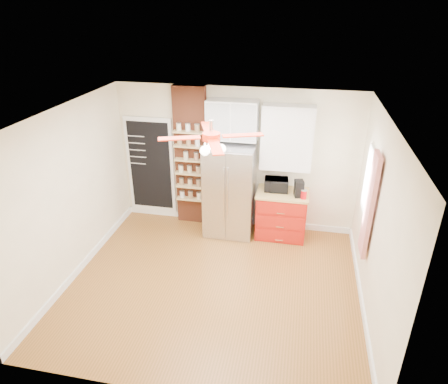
% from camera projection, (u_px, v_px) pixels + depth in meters
% --- Properties ---
extents(floor, '(4.50, 4.50, 0.00)m').
position_uv_depth(floor, '(214.00, 284.00, 6.29)').
color(floor, brown).
rests_on(floor, ground).
extents(ceiling, '(4.50, 4.50, 0.00)m').
position_uv_depth(ceiling, '(211.00, 116.00, 5.11)').
color(ceiling, white).
rests_on(ceiling, wall_back).
extents(wall_back, '(4.50, 0.02, 2.70)m').
position_uv_depth(wall_back, '(236.00, 159.00, 7.47)').
color(wall_back, '#F6ECC6').
rests_on(wall_back, floor).
extents(wall_front, '(4.50, 0.02, 2.70)m').
position_uv_depth(wall_front, '(167.00, 303.00, 3.94)').
color(wall_front, '#F6ECC6').
rests_on(wall_front, floor).
extents(wall_left, '(0.02, 4.00, 2.70)m').
position_uv_depth(wall_left, '(69.00, 195.00, 6.10)').
color(wall_left, '#F6ECC6').
rests_on(wall_left, floor).
extents(wall_right, '(0.02, 4.00, 2.70)m').
position_uv_depth(wall_right, '(377.00, 225.00, 5.31)').
color(wall_right, '#F6ECC6').
rests_on(wall_right, floor).
extents(chalkboard, '(0.95, 0.05, 1.95)m').
position_uv_depth(chalkboard, '(151.00, 166.00, 7.85)').
color(chalkboard, white).
rests_on(chalkboard, wall_back).
extents(brick_pillar, '(0.60, 0.16, 2.70)m').
position_uv_depth(brick_pillar, '(191.00, 158.00, 7.55)').
color(brick_pillar, brown).
rests_on(brick_pillar, floor).
extents(fridge, '(0.90, 0.70, 1.75)m').
position_uv_depth(fridge, '(230.00, 190.00, 7.36)').
color(fridge, silver).
rests_on(fridge, floor).
extents(upper_glass_cabinet, '(0.90, 0.35, 0.70)m').
position_uv_depth(upper_glass_cabinet, '(232.00, 120.00, 6.97)').
color(upper_glass_cabinet, white).
rests_on(upper_glass_cabinet, wall_back).
extents(red_cabinet, '(0.94, 0.64, 0.90)m').
position_uv_depth(red_cabinet, '(281.00, 214.00, 7.42)').
color(red_cabinet, '#AE180E').
rests_on(red_cabinet, floor).
extents(upper_shelf_unit, '(0.90, 0.30, 1.15)m').
position_uv_depth(upper_shelf_unit, '(287.00, 138.00, 6.94)').
color(upper_shelf_unit, white).
rests_on(upper_shelf_unit, wall_back).
extents(window, '(0.04, 0.75, 1.05)m').
position_uv_depth(window, '(369.00, 183.00, 6.02)').
color(window, white).
rests_on(window, wall_right).
extents(curtain, '(0.06, 0.40, 1.55)m').
position_uv_depth(curtain, '(370.00, 206.00, 5.58)').
color(curtain, red).
rests_on(curtain, wall_right).
extents(ceiling_fan, '(1.40, 1.40, 0.44)m').
position_uv_depth(ceiling_fan, '(211.00, 137.00, 5.24)').
color(ceiling_fan, silver).
rests_on(ceiling_fan, ceiling).
extents(toaster_oven, '(0.45, 0.32, 0.24)m').
position_uv_depth(toaster_oven, '(276.00, 185.00, 7.25)').
color(toaster_oven, black).
rests_on(toaster_oven, red_cabinet).
extents(coffee_maker, '(0.19, 0.21, 0.30)m').
position_uv_depth(coffee_maker, '(299.00, 189.00, 7.02)').
color(coffee_maker, black).
rests_on(coffee_maker, red_cabinet).
extents(canister_left, '(0.12, 0.12, 0.16)m').
position_uv_depth(canister_left, '(304.00, 195.00, 6.97)').
color(canister_left, red).
rests_on(canister_left, red_cabinet).
extents(canister_right, '(0.10, 0.10, 0.13)m').
position_uv_depth(canister_right, '(301.00, 190.00, 7.15)').
color(canister_right, '#B7310A').
rests_on(canister_right, red_cabinet).
extents(pantry_jar_oats, '(0.09, 0.09, 0.15)m').
position_uv_depth(pantry_jar_oats, '(186.00, 156.00, 7.37)').
color(pantry_jar_oats, '#BFB892').
rests_on(pantry_jar_oats, brick_pillar).
extents(pantry_jar_beans, '(0.11, 0.11, 0.13)m').
position_uv_depth(pantry_jar_beans, '(196.00, 156.00, 7.39)').
color(pantry_jar_beans, '#9B6B4F').
rests_on(pantry_jar_beans, brick_pillar).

